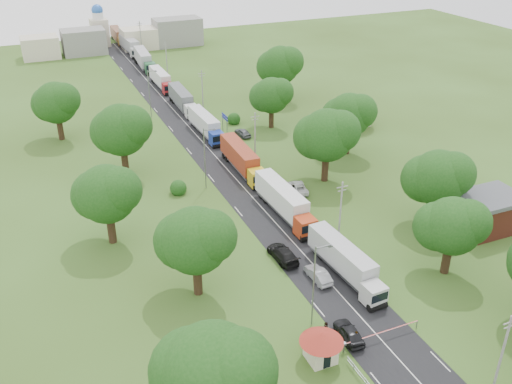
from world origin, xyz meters
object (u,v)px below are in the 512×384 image
boom_barrier (371,337)px  car_lane_mid (318,275)px  car_lane_front (349,333)px  info_sign (225,120)px  pedestrian_near (356,338)px  truck_0 (346,261)px  guard_booth (321,343)px

boom_barrier → car_lane_mid: size_ratio=2.04×
car_lane_front → car_lane_mid: car_lane_front is taller
info_sign → car_lane_front: bearing=-98.0°
boom_barrier → pedestrian_near: bearing=160.1°
car_lane_mid → pedestrian_near: pedestrian_near is taller
pedestrian_near → truck_0: bearing=48.9°
guard_booth → car_lane_mid: (6.20, 11.75, -1.42)m
guard_booth → boom_barrier: bearing=0.0°
boom_barrier → truck_0: size_ratio=0.65×
boom_barrier → info_sign: size_ratio=2.25×
guard_booth → info_sign: (12.40, 60.00, 0.84)m
info_sign → car_lane_front: (-8.20, -58.50, -2.22)m
guard_booth → truck_0: (9.58, 11.22, -0.08)m
info_sign → car_lane_mid: info_sign is taller
boom_barrier → car_lane_front: 2.23m
truck_0 → car_lane_mid: size_ratio=3.13×
boom_barrier → info_sign: 60.39m
boom_barrier → pedestrian_near: size_ratio=5.87×
boom_barrier → guard_booth: 5.98m
guard_booth → pedestrian_near: size_ratio=2.80×
boom_barrier → pedestrian_near: pedestrian_near is taller
car_lane_front → boom_barrier: bearing=142.4°
car_lane_mid → guard_booth: bearing=60.8°
boom_barrier → guard_booth: guard_booth is taller
boom_barrier → guard_booth: size_ratio=2.10×
truck_0 → car_lane_front: bearing=-119.0°
guard_booth → pedestrian_near: guard_booth is taller
truck_0 → car_lane_front: (-5.38, -9.71, -1.30)m
truck_0 → car_lane_front: 11.18m
guard_booth → pedestrian_near: 4.70m
info_sign → car_lane_mid: bearing=-97.3°
info_sign → pedestrian_near: size_ratio=2.61×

